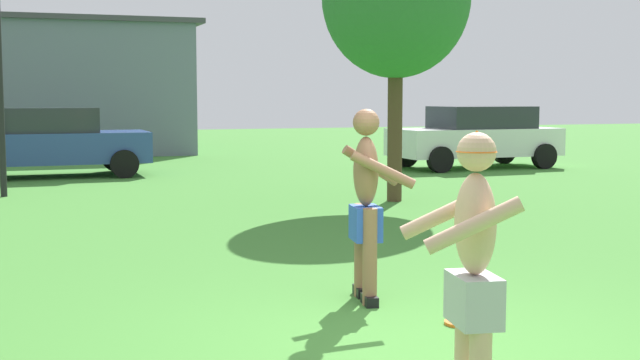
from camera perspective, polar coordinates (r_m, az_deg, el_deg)
ground_plane at (r=6.40m, az=6.55°, el=-11.17°), size 80.00×80.00×0.00m
player_near at (r=7.57m, az=3.17°, el=-1.36°), size 0.64×0.68×1.74m
player_in_gray at (r=4.97m, az=10.35°, el=-5.36°), size 0.61×0.79×1.66m
frisbee at (r=7.04m, az=9.56°, el=-9.52°), size 0.28×0.28×0.03m
car_white_near_post at (r=21.99m, az=10.55°, el=2.96°), size 4.36×2.14×1.58m
car_blue_mid_lot at (r=20.21m, az=-17.86°, el=2.54°), size 4.31×2.05×1.58m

